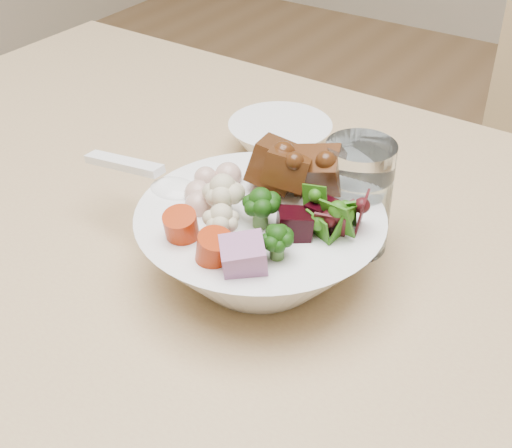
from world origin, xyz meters
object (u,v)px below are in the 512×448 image
Objects in this scene: water_glass at (357,201)px; dining_table at (370,404)px; food_bowl at (263,239)px; side_bowl at (280,139)px.

dining_table is at bearing -54.29° from water_glass.
side_bowl is (-0.12, 0.22, -0.02)m from food_bowl.
dining_table is at bearing -43.86° from side_bowl.
food_bowl is at bearing -120.91° from water_glass.
side_bowl is (-0.18, 0.13, -0.03)m from water_glass.
side_bowl is at bearing 117.69° from food_bowl.
water_glass reaches higher than side_bowl.
dining_table is 6.96× the size of food_bowl.
food_bowl is at bearing -62.31° from side_bowl.
food_bowl is at bearing 169.31° from dining_table.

